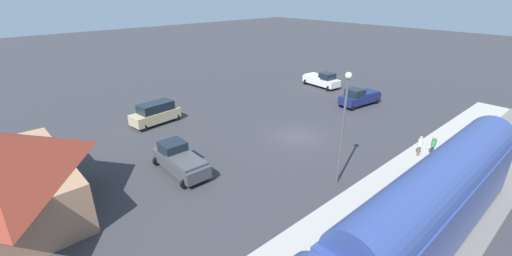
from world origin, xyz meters
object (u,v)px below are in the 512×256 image
object	(u,v)px
pickup_navy	(359,97)
pickup_charcoal	(180,160)
pedestrian_on_platform	(433,145)
pickup_white	(322,80)
light_pole_near_platform	(344,117)
pedestrian_waiting_far	(420,145)
suv_tan	(155,113)

from	to	relation	value
pickup_navy	pickup_charcoal	xyz separation A→B (m)	(0.64, 23.58, 0.00)
pedestrian_on_platform	pickup_white	xyz separation A→B (m)	(19.14, -10.68, -0.25)
pedestrian_on_platform	pickup_charcoal	size ratio (longest dim) A/B	0.31
pedestrian_on_platform	light_pole_near_platform	world-z (taller)	light_pole_near_platform
pedestrian_on_platform	pedestrian_waiting_far	size ratio (longest dim) A/B	1.00
pickup_charcoal	light_pole_near_platform	size ratio (longest dim) A/B	0.68
pickup_white	pickup_charcoal	bearing A→B (deg)	105.17
pickup_navy	pickup_white	world-z (taller)	same
pedestrian_waiting_far	suv_tan	world-z (taller)	suv_tan
pedestrian_waiting_far	pickup_navy	bearing A→B (deg)	-38.17
pedestrian_on_platform	pickup_navy	xyz separation A→B (m)	(11.25, -7.52, -0.25)
pedestrian_on_platform	pickup_navy	distance (m)	13.53
pickup_charcoal	light_pole_near_platform	bearing A→B (deg)	-140.01
pedestrian_on_platform	light_pole_near_platform	distance (m)	9.87
pickup_navy	pickup_charcoal	size ratio (longest dim) A/B	1.03
light_pole_near_platform	pickup_charcoal	bearing A→B (deg)	39.99
pickup_charcoal	suv_tan	bearing A→B (deg)	-17.17
pickup_navy	light_pole_near_platform	xyz separation A→B (m)	(-8.22, 16.14, 3.99)
suv_tan	pickup_charcoal	world-z (taller)	suv_tan
pedestrian_on_platform	light_pole_near_platform	size ratio (longest dim) A/B	0.21
pedestrian_waiting_far	light_pole_near_platform	bearing A→B (deg)	73.80
pickup_navy	suv_tan	xyz separation A→B (m)	(10.78, 20.44, 0.12)
pickup_charcoal	pickup_white	world-z (taller)	same
pedestrian_on_platform	pedestrian_waiting_far	world-z (taller)	same
pedestrian_waiting_far	suv_tan	bearing A→B (deg)	29.77
suv_tan	pickup_white	bearing A→B (deg)	-96.98
pedestrian_waiting_far	pickup_charcoal	size ratio (longest dim) A/B	0.31
suv_tan	pickup_charcoal	xyz separation A→B (m)	(-10.14, 3.13, -0.12)
pedestrian_waiting_far	pickup_white	bearing A→B (deg)	-31.83
suv_tan	pedestrian_waiting_far	bearing A→B (deg)	-150.23
pickup_navy	pickup_white	distance (m)	8.50
pickup_navy	pickup_white	xyz separation A→B (m)	(7.89, -3.16, 0.00)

